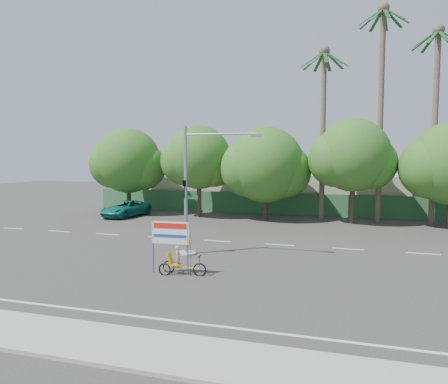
% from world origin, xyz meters
% --- Properties ---
extents(ground, '(120.00, 120.00, 0.00)m').
position_xyz_m(ground, '(0.00, 0.00, 0.00)').
color(ground, '#33302D').
rests_on(ground, ground).
extents(sidewalk_near, '(50.00, 2.40, 0.12)m').
position_xyz_m(sidewalk_near, '(0.00, -7.50, 0.06)').
color(sidewalk_near, gray).
rests_on(sidewalk_near, ground).
extents(fence, '(38.00, 0.08, 2.00)m').
position_xyz_m(fence, '(0.00, 21.50, 1.00)').
color(fence, '#336B3D').
rests_on(fence, ground).
extents(building_left, '(12.00, 8.00, 4.00)m').
position_xyz_m(building_left, '(-10.00, 26.00, 2.00)').
color(building_left, beige).
rests_on(building_left, ground).
extents(building_right, '(14.00, 8.00, 3.60)m').
position_xyz_m(building_right, '(8.00, 26.00, 1.80)').
color(building_right, beige).
rests_on(building_right, ground).
extents(tree_far_left, '(7.14, 6.00, 7.96)m').
position_xyz_m(tree_far_left, '(-14.05, 18.00, 4.76)').
color(tree_far_left, '#473828').
rests_on(tree_far_left, ground).
extents(tree_left, '(6.66, 5.60, 8.07)m').
position_xyz_m(tree_left, '(-7.05, 18.00, 5.06)').
color(tree_left, '#473828').
rests_on(tree_left, ground).
extents(tree_center, '(7.62, 6.40, 7.85)m').
position_xyz_m(tree_center, '(-1.05, 18.00, 4.47)').
color(tree_center, '#473828').
rests_on(tree_center, ground).
extents(tree_right, '(6.90, 5.80, 8.36)m').
position_xyz_m(tree_right, '(5.95, 18.00, 5.24)').
color(tree_right, '#473828').
rests_on(tree_right, ground).
extents(palm_tall, '(3.73, 3.79, 17.45)m').
position_xyz_m(palm_tall, '(8.00, 19.50, 10.46)').
color(palm_tall, '#70604C').
rests_on(palm_tall, ground).
extents(palm_mid, '(3.73, 3.79, 15.45)m').
position_xyz_m(palm_mid, '(12.00, 19.50, 9.40)').
color(palm_mid, '#70604C').
rests_on(palm_mid, ground).
extents(palm_short, '(3.73, 3.79, 14.45)m').
position_xyz_m(palm_short, '(3.50, 19.50, 8.86)').
color(palm_short, '#70604C').
rests_on(palm_short, ground).
extents(traffic_signal, '(4.72, 1.10, 7.00)m').
position_xyz_m(traffic_signal, '(-2.20, 3.98, 2.92)').
color(traffic_signal, gray).
rests_on(traffic_signal, ground).
extents(trike_billboard, '(2.60, 0.62, 2.55)m').
position_xyz_m(trike_billboard, '(-1.39, 0.03, 1.03)').
color(trike_billboard, black).
rests_on(trike_billboard, ground).
extents(pickup_truck, '(3.06, 5.42, 1.43)m').
position_xyz_m(pickup_truck, '(-13.30, 16.17, 0.71)').
color(pickup_truck, '#107265').
rests_on(pickup_truck, ground).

